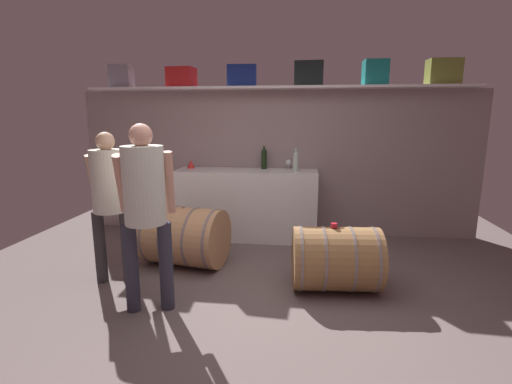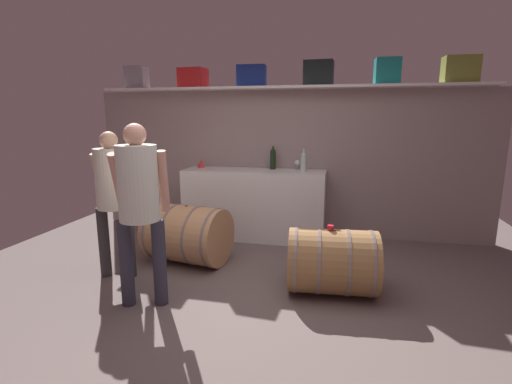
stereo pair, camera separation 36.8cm
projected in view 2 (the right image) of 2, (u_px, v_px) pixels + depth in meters
The scene contains 19 objects.
ground_plane at pixel (259, 283), 3.77m from camera, with size 6.70×7.85×0.02m, color #655855.
back_wall_panel at pixel (285, 163), 5.24m from camera, with size 5.50×0.10×2.00m, color gray.
high_shelf_board at pixel (285, 88), 4.89m from camera, with size 5.06×0.40×0.03m, color silver.
toolcase_grey at pixel (137, 78), 5.31m from camera, with size 0.28×0.23×0.31m, color gray.
toolcase_red at pixel (193, 78), 5.13m from camera, with size 0.35×0.29×0.26m, color red.
toolcase_navy at pixel (252, 76), 4.96m from camera, with size 0.38×0.20×0.28m, color navy.
toolcase_black at pixel (319, 73), 4.76m from camera, with size 0.37×0.28×0.31m, color black.
toolcase_teal at pixel (387, 71), 4.59m from camera, with size 0.29×0.27×0.31m, color #177977.
toolcase_olive at pixel (460, 70), 4.41m from camera, with size 0.38×0.24×0.31m, color olive.
work_cabinet at pixel (254, 204), 5.10m from camera, with size 1.90×0.56×0.94m, color white.
wine_bottle_dark at pixel (273, 158), 5.09m from camera, with size 0.08×0.08×0.31m.
wine_bottle_clear at pixel (304, 162), 4.81m from camera, with size 0.08×0.08×0.31m.
wine_glass at pixel (297, 163), 5.05m from camera, with size 0.08×0.08×0.13m.
red_funnel at pixel (201, 163), 5.28m from camera, with size 0.11×0.11×0.11m, color red.
wine_barrel_near at pixel (332, 261), 3.50m from camera, with size 0.86×0.67×0.63m.
wine_barrel_far at pixel (187, 234), 4.25m from camera, with size 0.98×0.80×0.67m.
tasting_cup at pixel (331, 227), 3.44m from camera, with size 0.06×0.06×0.04m, color red.
winemaker_pouring at pixel (139, 197), 3.15m from camera, with size 0.51×0.41×1.59m.
visitor_tasting at pixel (113, 190), 3.75m from camera, with size 0.47×0.39×1.50m.
Camera 2 is at (0.73, -2.85, 1.65)m, focal length 26.18 mm.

